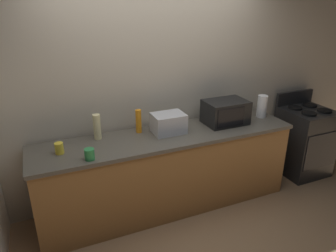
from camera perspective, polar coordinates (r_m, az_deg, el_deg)
ground_plane at (r=3.49m, az=2.72°, el=-17.77°), size 8.00×8.00×0.00m
back_wall at (r=3.53m, az=-2.65°, el=7.59°), size 6.40×0.10×2.70m
counter_run at (r=3.52m, az=0.00°, el=-8.28°), size 2.84×0.64×0.90m
stove_range at (r=4.60m, az=23.56°, el=-2.48°), size 0.60×0.61×1.08m
microwave at (r=3.64m, az=10.44°, el=2.51°), size 0.48×0.35×0.27m
toaster_oven at (r=3.34m, az=0.08°, el=0.52°), size 0.34×0.26×0.21m
paper_towel_roll at (r=3.94m, az=16.78°, el=3.46°), size 0.12×0.12×0.27m
bottle_dish_soap at (r=3.35m, az=-5.40°, el=0.88°), size 0.06×0.06×0.26m
bottle_hand_soap at (r=3.26m, az=-12.83°, el=-0.14°), size 0.08×0.08×0.26m
mug_yellow at (r=3.07m, az=-19.24°, el=-3.86°), size 0.08×0.08×0.11m
mug_white at (r=4.00m, az=13.42°, el=2.74°), size 0.08×0.08×0.09m
mug_green at (r=2.89m, az=-14.14°, el=-5.03°), size 0.09×0.09×0.11m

